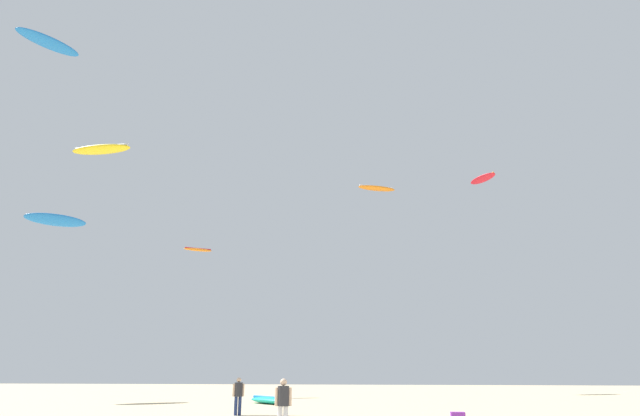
% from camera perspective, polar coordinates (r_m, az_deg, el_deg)
% --- Properties ---
extents(person_foreground, '(0.54, 0.38, 1.67)m').
position_cam_1_polar(person_foreground, '(17.55, -4.21, -21.03)').
color(person_foreground, silver).
rests_on(person_foreground, ground).
extents(person_midground, '(0.49, 0.36, 1.61)m').
position_cam_1_polar(person_midground, '(24.47, -9.26, -20.03)').
color(person_midground, navy).
rests_on(person_midground, ground).
extents(kite_grounded_near, '(3.37, 3.32, 0.46)m').
position_cam_1_polar(kite_grounded_near, '(32.07, -5.77, -20.90)').
color(kite_grounded_near, '#19B29E').
rests_on(kite_grounded_near, ground).
extents(cooler_box, '(0.56, 0.36, 0.32)m').
position_cam_1_polar(cooler_box, '(22.60, 15.39, -21.84)').
color(cooler_box, purple).
rests_on(cooler_box, ground).
extents(kite_aloft_0, '(2.47, 1.81, 0.34)m').
position_cam_1_polar(kite_aloft_0, '(45.11, -13.71, -4.63)').
color(kite_aloft_0, orange).
extents(kite_aloft_1, '(4.36, 2.69, 0.50)m').
position_cam_1_polar(kite_aloft_1, '(54.77, 6.45, 2.24)').
color(kite_aloft_1, orange).
extents(kite_aloft_2, '(2.73, 3.40, 0.73)m').
position_cam_1_polar(kite_aloft_2, '(55.76, 18.00, 3.20)').
color(kite_aloft_2, red).
extents(kite_aloft_3, '(3.61, 4.29, 0.68)m').
position_cam_1_polar(kite_aloft_3, '(43.24, -28.50, 16.21)').
color(kite_aloft_3, blue).
extents(kite_aloft_4, '(4.10, 1.47, 0.49)m').
position_cam_1_polar(kite_aloft_4, '(34.95, -23.61, 6.12)').
color(kite_aloft_4, yellow).
extents(kite_aloft_5, '(4.23, 3.56, 1.02)m').
position_cam_1_polar(kite_aloft_5, '(43.69, -27.84, -1.22)').
color(kite_aloft_5, blue).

